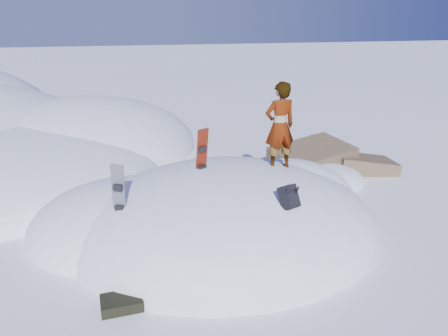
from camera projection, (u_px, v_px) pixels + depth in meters
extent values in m
plane|color=white|center=(226.00, 231.00, 9.98)|extent=(120.00, 120.00, 0.00)
ellipsoid|color=white|center=(226.00, 231.00, 9.98)|extent=(7.00, 6.00, 3.00)
ellipsoid|color=white|center=(127.00, 229.00, 10.05)|extent=(4.40, 4.00, 2.20)
ellipsoid|color=white|center=(287.00, 209.00, 11.10)|extent=(3.60, 3.20, 2.50)
ellipsoid|color=white|center=(86.00, 148.00, 16.09)|extent=(8.00, 8.00, 3.60)
ellipsoid|color=white|center=(6.00, 187.00, 12.45)|extent=(6.00, 5.00, 1.80)
cube|color=brown|center=(311.00, 166.00, 13.84)|extent=(2.82, 2.41, 1.62)
cube|color=brown|center=(363.00, 173.00, 13.89)|extent=(2.16, 1.80, 1.33)
cube|color=brown|center=(313.00, 157.00, 15.10)|extent=(2.08, 2.01, 1.10)
ellipsoid|color=white|center=(312.00, 182.00, 12.87)|extent=(3.20, 2.40, 1.00)
cube|color=red|center=(202.00, 161.00, 9.61)|extent=(0.34, 0.31, 1.49)
cube|color=black|center=(202.00, 149.00, 9.46)|extent=(0.21, 0.18, 0.13)
cube|color=black|center=(202.00, 168.00, 9.61)|extent=(0.21, 0.18, 0.13)
cube|color=black|center=(119.00, 200.00, 8.55)|extent=(0.28, 0.20, 1.46)
cube|color=black|center=(118.00, 187.00, 8.40)|extent=(0.20, 0.17, 0.12)
cube|color=black|center=(120.00, 208.00, 8.55)|extent=(0.20, 0.17, 0.12)
cube|color=black|center=(289.00, 197.00, 8.28)|extent=(0.44, 0.47, 0.49)
cube|color=black|center=(292.00, 199.00, 8.15)|extent=(0.27, 0.26, 0.26)
cylinder|color=black|center=(287.00, 194.00, 8.11)|extent=(0.04, 0.18, 0.33)
cylinder|color=black|center=(296.00, 193.00, 8.16)|extent=(0.04, 0.18, 0.33)
cube|color=black|center=(122.00, 303.00, 7.34)|extent=(0.72, 0.53, 0.19)
cube|color=black|center=(140.00, 289.00, 7.57)|extent=(0.45, 0.41, 0.13)
imported|color=slate|center=(280.00, 126.00, 9.76)|extent=(0.80, 0.59, 2.01)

